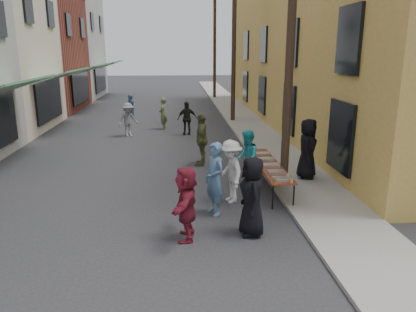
{
  "coord_description": "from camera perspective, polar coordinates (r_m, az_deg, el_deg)",
  "views": [
    {
      "loc": [
        0.96,
        -9.04,
        4.25
      ],
      "look_at": [
        1.81,
        2.07,
        1.3
      ],
      "focal_mm": 35.0,
      "sensor_mm": 36.0,
      "label": 1
    }
  ],
  "objects": [
    {
      "name": "serving_table",
      "position": [
        12.89,
        8.51,
        -1.26
      ],
      "size": [
        0.7,
        4.0,
        0.75
      ],
      "color": "#642E17",
      "rests_on": "ground"
    },
    {
      "name": "server",
      "position": [
        13.66,
        13.82,
        1.02
      ],
      "size": [
        0.96,
        1.13,
        1.98
      ],
      "primitive_type": "imported",
      "rotation": [
        0.0,
        0.0,
        1.17
      ],
      "color": "black",
      "rests_on": "sidewalk"
    },
    {
      "name": "catering_tray_foil_d",
      "position": [
        13.24,
        8.15,
        -0.46
      ],
      "size": [
        0.5,
        0.33,
        0.08
      ],
      "primitive_type": "cube",
      "color": "#B2B2B7",
      "rests_on": "serving_table"
    },
    {
      "name": "guest_front_c",
      "position": [
        12.83,
        5.49,
        -0.34
      ],
      "size": [
        0.82,
        0.98,
        1.81
      ],
      "primitive_type": "imported",
      "rotation": [
        0.0,
        0.0,
        -1.73
      ],
      "color": "#2BADB3",
      "rests_on": "ground"
    },
    {
      "name": "sidewalk",
      "position": [
        24.73,
        5.1,
        4.99
      ],
      "size": [
        2.2,
        60.0,
        0.1
      ],
      "primitive_type": "cube",
      "color": "gray",
      "rests_on": "ground"
    },
    {
      "name": "condiment_jar_c",
      "position": [
        11.19,
        9.38,
        -3.38
      ],
      "size": [
        0.07,
        0.07,
        0.08
      ],
      "primitive_type": "cylinder",
      "color": "#A57F26",
      "rests_on": "serving_table"
    },
    {
      "name": "catering_tray_foil_b",
      "position": [
        11.94,
        9.57,
        -2.23
      ],
      "size": [
        0.5,
        0.33,
        0.08
      ],
      "primitive_type": "cube",
      "color": "#B2B2B7",
      "rests_on": "serving_table"
    },
    {
      "name": "utility_pole_near",
      "position": [
        12.5,
        11.55,
        15.69
      ],
      "size": [
        0.26,
        0.26,
        9.0
      ],
      "primitive_type": "cylinder",
      "color": "#2D2116",
      "rests_on": "ground"
    },
    {
      "name": "guest_front_a",
      "position": [
        9.47,
        6.22,
        -5.66
      ],
      "size": [
        0.66,
        0.96,
        1.89
      ],
      "primitive_type": "imported",
      "rotation": [
        0.0,
        0.0,
        -1.51
      ],
      "color": "black",
      "rests_on": "ground"
    },
    {
      "name": "passerby_right",
      "position": [
        22.21,
        -6.35,
        5.95
      ],
      "size": [
        0.51,
        0.69,
        1.72
      ],
      "primitive_type": "imported",
      "rotation": [
        0.0,
        0.0,
        4.54
      ],
      "color": "#5B673B",
      "rests_on": "ground"
    },
    {
      "name": "passerby_mid",
      "position": [
        20.6,
        -2.96,
        5.31
      ],
      "size": [
        1.06,
        0.61,
        1.7
      ],
      "primitive_type": "imported",
      "rotation": [
        0.0,
        0.0,
        3.35
      ],
      "color": "black",
      "rests_on": "ground"
    },
    {
      "name": "building_ochre",
      "position": [
        25.18,
        20.14,
        15.67
      ],
      "size": [
        10.0,
        28.0,
        10.0
      ],
      "primitive_type": "cube",
      "color": "#BA9342",
      "rests_on": "ground"
    },
    {
      "name": "guest_front_b",
      "position": [
        10.56,
        0.94,
        -3.25
      ],
      "size": [
        0.73,
        0.84,
        1.94
      ],
      "primitive_type": "imported",
      "rotation": [
        0.0,
        0.0,
        -1.12
      ],
      "color": "teal",
      "rests_on": "ground"
    },
    {
      "name": "catering_tray_sausage",
      "position": [
        11.34,
        10.35,
        -3.18
      ],
      "size": [
        0.5,
        0.33,
        0.08
      ],
      "primitive_type": "cube",
      "color": "maroon",
      "rests_on": "serving_table"
    },
    {
      "name": "cup_stack",
      "position": [
        11.15,
        11.67,
        -3.44
      ],
      "size": [
        0.08,
        0.08,
        0.12
      ],
      "primitive_type": "cylinder",
      "color": "tan",
      "rests_on": "serving_table"
    },
    {
      "name": "guest_queue_back",
      "position": [
        9.25,
        -3.08,
        -6.66
      ],
      "size": [
        0.67,
        1.65,
        1.73
      ],
      "primitive_type": "imported",
      "rotation": [
        0.0,
        0.0,
        -1.67
      ],
      "color": "maroon",
      "rests_on": "ground"
    },
    {
      "name": "condiment_jar_a",
      "position": [
        11.01,
        9.63,
        -3.7
      ],
      "size": [
        0.07,
        0.07,
        0.08
      ],
      "primitive_type": "cylinder",
      "color": "#A57F26",
      "rests_on": "serving_table"
    },
    {
      "name": "catering_tray_buns",
      "position": [
        12.59,
        8.82,
        -1.3
      ],
      "size": [
        0.5,
        0.33,
        0.08
      ],
      "primitive_type": "cube",
      "color": "tan",
      "rests_on": "serving_table"
    },
    {
      "name": "ground",
      "position": [
        10.03,
        -9.63,
        -10.44
      ],
      "size": [
        120.0,
        120.0,
        0.0
      ],
      "primitive_type": "plane",
      "color": "#28282B",
      "rests_on": "ground"
    },
    {
      "name": "utility_pole_mid",
      "position": [
        24.27,
        3.66,
        15.39
      ],
      "size": [
        0.26,
        0.26,
        9.0
      ],
      "primitive_type": "cylinder",
      "color": "#2D2116",
      "rests_on": "ground"
    },
    {
      "name": "utility_pole_far",
      "position": [
        36.19,
        0.94,
        15.21
      ],
      "size": [
        0.26,
        0.26,
        9.0
      ],
      "primitive_type": "cylinder",
      "color": "#2D2116",
      "rests_on": "ground"
    },
    {
      "name": "guest_front_d",
      "position": [
        11.46,
        3.22,
        -2.18
      ],
      "size": [
        0.91,
        1.28,
        1.8
      ],
      "primitive_type": "imported",
      "rotation": [
        0.0,
        0.0,
        -1.35
      ],
      "color": "silver",
      "rests_on": "ground"
    },
    {
      "name": "condiment_jar_b",
      "position": [
        11.1,
        9.5,
        -3.54
      ],
      "size": [
        0.07,
        0.07,
        0.08
      ],
      "primitive_type": "cylinder",
      "color": "#A57F26",
      "rests_on": "serving_table"
    },
    {
      "name": "passerby_far",
      "position": [
        26.5,
        -10.83,
        6.93
      ],
      "size": [
        0.88,
        0.9,
        1.46
      ],
      "primitive_type": "imported",
      "rotation": [
        0.0,
        0.0,
        5.44
      ],
      "color": "teal",
      "rests_on": "ground"
    },
    {
      "name": "guest_front_e",
      "position": [
        15.11,
        -0.89,
        2.36
      ],
      "size": [
        0.67,
        1.22,
        1.98
      ],
      "primitive_type": "imported",
      "rotation": [
        0.0,
        0.0,
        -1.74
      ],
      "color": "brown",
      "rests_on": "ground"
    },
    {
      "name": "catering_tray_buns_end",
      "position": [
        13.91,
        7.53,
        0.29
      ],
      "size": [
        0.5,
        0.33,
        0.08
      ],
      "primitive_type": "cube",
      "color": "tan",
      "rests_on": "serving_table"
    },
    {
      "name": "passerby_left",
      "position": [
        20.63,
        -11.17,
        5.03
      ],
      "size": [
        1.24,
        1.15,
        1.68
      ],
      "primitive_type": "imported",
      "rotation": [
        0.0,
        0.0,
        0.64
      ],
      "color": "slate",
      "rests_on": "ground"
    }
  ]
}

